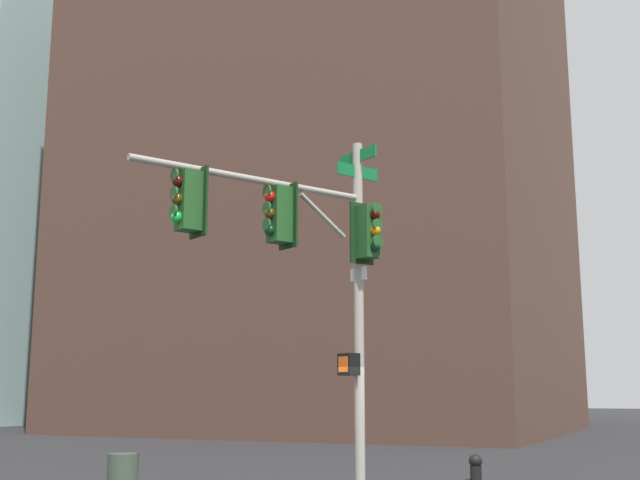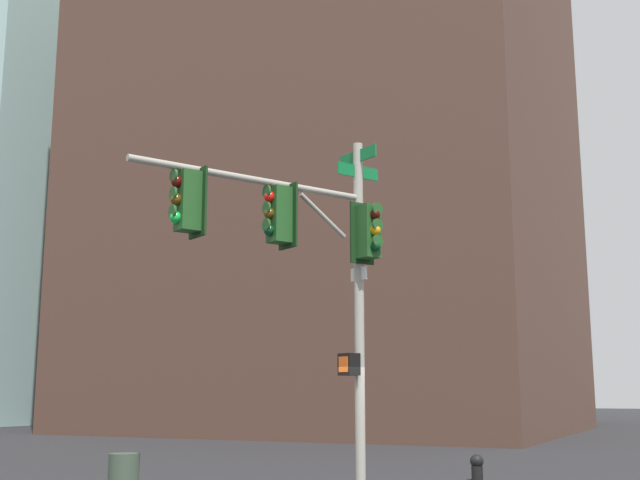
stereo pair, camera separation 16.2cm
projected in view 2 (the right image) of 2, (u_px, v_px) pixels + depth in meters
signal_pole_assembly at (306, 247)px, 14.60m from camera, size 2.81×4.57×6.76m
fire_hydrant at (477, 476)px, 15.74m from camera, size 0.34×0.26×0.87m
litter_bin at (123, 480)px, 14.86m from camera, size 0.56×0.56×0.95m
building_brick_nearside at (338, 116)px, 47.57m from camera, size 24.12×20.29×35.71m
building_brick_midblock at (396, 211)px, 62.47m from camera, size 23.80×17.87×31.40m
building_glass_tower at (67, 49)px, 73.37m from camera, size 22.15×33.86×64.69m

